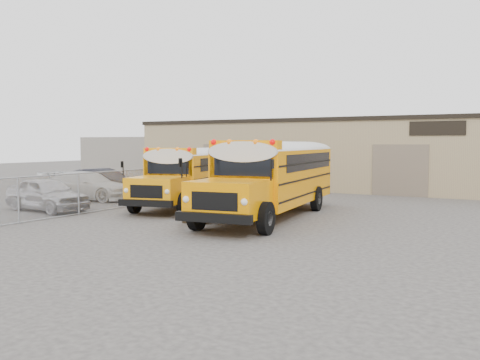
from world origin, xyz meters
The scene contains 10 objects.
ground centered at (0.00, 0.00, 0.00)m, with size 120.00×120.00×0.00m, color #3A3735.
warehouse centered at (0.00, 19.99, 2.37)m, with size 30.20×10.20×4.67m.
chainlink_fence centered at (-6.00, 3.00, 0.90)m, with size 0.07×18.07×1.81m.
distant_building_left centered at (-22.00, 22.00, 1.80)m, with size 8.00×6.00×3.60m, color gray.
school_bus_left centered at (-5.44, 11.66, 1.68)m, with size 4.63×10.20×2.90m.
school_bus_right centered at (0.48, 10.51, 1.87)m, with size 4.15×11.29×3.23m.
tarp_bundle centered at (-0.26, 0.72, 0.73)m, with size 1.04×1.04×1.42m.
car_silver centered at (-8.21, 0.19, 0.77)m, with size 1.81×4.50×1.53m, color silver.
car_white centered at (-10.15, 4.53, 0.77)m, with size 2.16×5.30×1.54m, color silver.
car_dark centered at (-10.48, 6.00, 0.82)m, with size 1.73×4.95×1.63m, color black.
Camera 1 is at (11.44, -16.26, 3.10)m, focal length 40.00 mm.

